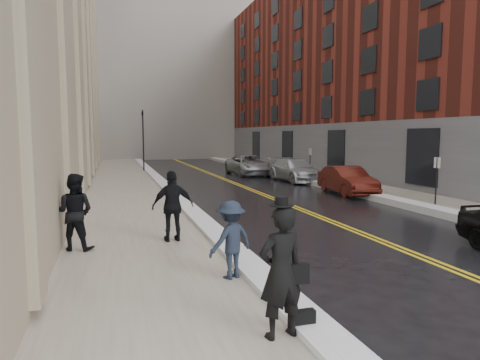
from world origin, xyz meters
TOP-DOWN VIEW (x-y plane):
  - ground at (0.00, 0.00)m, footprint 160.00×160.00m
  - sidewalk_left at (-4.50, 16.00)m, footprint 4.00×64.00m
  - sidewalk_right at (9.00, 16.00)m, footprint 3.00×64.00m
  - lane_stripe_a at (2.38, 16.00)m, footprint 0.12×64.00m
  - lane_stripe_b at (2.62, 16.00)m, footprint 0.12×64.00m
  - snow_ridge_left at (-2.20, 16.00)m, footprint 0.70×60.80m
  - snow_ridge_right at (7.15, 16.00)m, footprint 0.85×60.80m
  - building_right at (17.50, 23.00)m, footprint 14.00×50.00m
  - tower_far_right at (14.00, 66.00)m, footprint 22.00×18.00m
  - traffic_signal at (-2.60, 30.00)m, footprint 0.18×0.15m
  - parking_sign_near at (7.90, 8.00)m, footprint 0.06×0.35m
  - parking_sign_far at (7.90, 20.00)m, footprint 0.06×0.35m
  - car_maroon at (6.80, 13.26)m, footprint 1.99×4.67m
  - car_silver_near at (6.80, 20.02)m, footprint 2.41×5.45m
  - car_silver_far at (5.20, 25.38)m, footprint 2.72×5.67m
  - pedestrian_main at (-2.80, -1.03)m, footprint 0.80×0.60m
  - pedestrian_a at (-6.12, 5.08)m, footprint 1.19×1.07m
  - pedestrian_b at (-2.80, 1.76)m, footprint 1.22×1.00m
  - pedestrian_c at (-3.53, 5.26)m, footprint 1.20×0.54m

SIDE VIEW (x-z plane):
  - ground at x=0.00m, z-range 0.00..0.00m
  - lane_stripe_a at x=2.38m, z-range 0.00..0.01m
  - lane_stripe_b at x=2.62m, z-range 0.00..0.01m
  - sidewalk_left at x=-4.50m, z-range 0.00..0.15m
  - sidewalk_right at x=9.00m, z-range 0.00..0.15m
  - snow_ridge_left at x=-2.20m, z-range 0.00..0.26m
  - snow_ridge_right at x=7.15m, z-range 0.00..0.30m
  - car_maroon at x=6.80m, z-range 0.00..1.50m
  - car_silver_near at x=6.80m, z-range 0.00..1.55m
  - car_silver_far at x=5.20m, z-range 0.00..1.56m
  - pedestrian_b at x=-2.80m, z-range 0.15..1.80m
  - pedestrian_main at x=-2.80m, z-range 0.15..2.15m
  - pedestrian_c at x=-3.53m, z-range 0.15..2.16m
  - pedestrian_a at x=-6.12m, z-range 0.15..2.17m
  - parking_sign_near at x=7.90m, z-range 0.24..2.47m
  - parking_sign_far at x=7.90m, z-range 0.24..2.47m
  - traffic_signal at x=-2.60m, z-range 0.48..5.68m
  - building_right at x=17.50m, z-range 0.00..18.00m
  - tower_far_right at x=14.00m, z-range 0.00..44.00m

